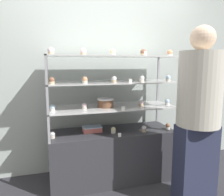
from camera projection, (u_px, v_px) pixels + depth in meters
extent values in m
plane|color=#2D2D33|center=(112.00, 178.00, 2.68)|extent=(20.00, 20.00, 0.00)
cube|color=#A8B2AD|center=(104.00, 71.00, 2.87)|extent=(8.00, 0.05, 2.60)
cube|color=#333338|center=(112.00, 155.00, 2.64)|extent=(1.46, 0.52, 0.61)
cube|color=#99999E|center=(49.00, 118.00, 2.61)|extent=(0.02, 0.02, 0.29)
cube|color=#99999E|center=(157.00, 111.00, 3.00)|extent=(0.02, 0.02, 0.29)
cube|color=#99999E|center=(49.00, 130.00, 2.14)|extent=(0.02, 0.02, 0.29)
cube|color=#99999E|center=(177.00, 120.00, 2.53)|extent=(0.02, 0.02, 0.29)
cube|color=silver|center=(112.00, 107.00, 2.55)|extent=(1.46, 0.52, 0.01)
cube|color=#99999E|center=(48.00, 94.00, 2.57)|extent=(0.02, 0.02, 0.29)
cube|color=#99999E|center=(158.00, 90.00, 2.96)|extent=(0.02, 0.02, 0.29)
cube|color=#99999E|center=(47.00, 100.00, 2.10)|extent=(0.02, 0.02, 0.29)
cube|color=#99999E|center=(178.00, 95.00, 2.49)|extent=(0.02, 0.02, 0.29)
cube|color=silver|center=(112.00, 82.00, 2.51)|extent=(1.46, 0.52, 0.01)
cube|color=#99999E|center=(47.00, 69.00, 2.52)|extent=(0.02, 0.02, 0.29)
cube|color=#99999E|center=(158.00, 68.00, 2.91)|extent=(0.02, 0.02, 0.29)
cube|color=#99999E|center=(46.00, 70.00, 2.05)|extent=(0.02, 0.02, 0.29)
cube|color=#99999E|center=(180.00, 69.00, 2.44)|extent=(0.02, 0.02, 0.29)
cube|color=silver|center=(112.00, 56.00, 2.46)|extent=(1.46, 0.52, 0.01)
cylinder|color=brown|center=(105.00, 103.00, 2.51)|extent=(0.18, 0.18, 0.09)
cylinder|color=white|center=(105.00, 99.00, 2.51)|extent=(0.19, 0.19, 0.02)
cube|color=#C66660|center=(92.00, 129.00, 2.55)|extent=(0.21, 0.13, 0.05)
cube|color=silver|center=(92.00, 127.00, 2.54)|extent=(0.22, 0.14, 0.01)
cylinder|color=beige|center=(52.00, 137.00, 2.32)|extent=(0.05, 0.05, 0.03)
sphere|color=white|center=(52.00, 134.00, 2.32)|extent=(0.06, 0.06, 0.06)
cylinder|color=white|center=(113.00, 132.00, 2.50)|extent=(0.05, 0.05, 0.03)
sphere|color=#F4EAB2|center=(113.00, 129.00, 2.50)|extent=(0.06, 0.06, 0.06)
cylinder|color=#CCB28C|center=(144.00, 130.00, 2.55)|extent=(0.05, 0.05, 0.03)
sphere|color=white|center=(144.00, 128.00, 2.55)|extent=(0.06, 0.06, 0.06)
cylinder|color=white|center=(168.00, 128.00, 2.65)|extent=(0.05, 0.05, 0.03)
sphere|color=#8C5B42|center=(168.00, 126.00, 2.65)|extent=(0.06, 0.06, 0.06)
cube|color=white|center=(120.00, 135.00, 2.37)|extent=(0.04, 0.00, 0.04)
cylinder|color=white|center=(53.00, 110.00, 2.31)|extent=(0.05, 0.05, 0.03)
sphere|color=silver|center=(52.00, 107.00, 2.30)|extent=(0.06, 0.06, 0.06)
cylinder|color=beige|center=(84.00, 108.00, 2.40)|extent=(0.05, 0.05, 0.03)
sphere|color=silver|center=(84.00, 105.00, 2.40)|extent=(0.06, 0.06, 0.06)
cylinder|color=#CCB28C|center=(141.00, 105.00, 2.59)|extent=(0.05, 0.05, 0.03)
sphere|color=silver|center=(141.00, 102.00, 2.59)|extent=(0.06, 0.06, 0.06)
cylinder|color=white|center=(167.00, 104.00, 2.67)|extent=(0.05, 0.05, 0.03)
sphere|color=silver|center=(167.00, 101.00, 2.66)|extent=(0.06, 0.06, 0.06)
cube|color=white|center=(123.00, 108.00, 2.33)|extent=(0.04, 0.00, 0.04)
cylinder|color=#CCB28C|center=(52.00, 83.00, 2.21)|extent=(0.05, 0.05, 0.03)
sphere|color=#8C5B42|center=(52.00, 80.00, 2.21)|extent=(0.06, 0.06, 0.06)
cylinder|color=beige|center=(85.00, 82.00, 2.31)|extent=(0.05, 0.05, 0.03)
sphere|color=#E5996B|center=(85.00, 79.00, 2.30)|extent=(0.06, 0.06, 0.06)
cylinder|color=#CCB28C|center=(114.00, 81.00, 2.43)|extent=(0.05, 0.05, 0.03)
sphere|color=white|center=(114.00, 79.00, 2.42)|extent=(0.06, 0.06, 0.06)
cylinder|color=beige|center=(142.00, 81.00, 2.50)|extent=(0.05, 0.05, 0.03)
sphere|color=white|center=(142.00, 78.00, 2.50)|extent=(0.06, 0.06, 0.06)
cylinder|color=beige|center=(168.00, 80.00, 2.60)|extent=(0.05, 0.05, 0.03)
sphere|color=silver|center=(168.00, 78.00, 2.59)|extent=(0.06, 0.06, 0.06)
cube|color=white|center=(130.00, 81.00, 2.31)|extent=(0.04, 0.00, 0.04)
cylinder|color=#CCB28C|center=(51.00, 54.00, 2.18)|extent=(0.06, 0.06, 0.03)
sphere|color=silver|center=(51.00, 50.00, 2.17)|extent=(0.07, 0.07, 0.07)
cylinder|color=#CCB28C|center=(83.00, 54.00, 2.27)|extent=(0.06, 0.06, 0.03)
sphere|color=silver|center=(83.00, 51.00, 2.26)|extent=(0.07, 0.07, 0.07)
cylinder|color=white|center=(113.00, 55.00, 2.41)|extent=(0.06, 0.06, 0.03)
sphere|color=#F4EAB2|center=(113.00, 52.00, 2.40)|extent=(0.07, 0.07, 0.07)
cylinder|color=#CCB28C|center=(143.00, 55.00, 2.44)|extent=(0.06, 0.06, 0.03)
sphere|color=#8C5B42|center=(143.00, 52.00, 2.44)|extent=(0.07, 0.07, 0.07)
cylinder|color=white|center=(170.00, 55.00, 2.56)|extent=(0.06, 0.06, 0.03)
sphere|color=#E5996B|center=(170.00, 53.00, 2.55)|extent=(0.07, 0.07, 0.07)
cube|color=white|center=(146.00, 53.00, 2.31)|extent=(0.04, 0.00, 0.04)
cube|color=#282D47|center=(195.00, 165.00, 2.16)|extent=(0.39, 0.21, 0.81)
cylinder|color=beige|center=(200.00, 89.00, 2.04)|extent=(0.41, 0.41, 0.70)
sphere|color=beige|center=(203.00, 38.00, 1.97)|extent=(0.23, 0.23, 0.23)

